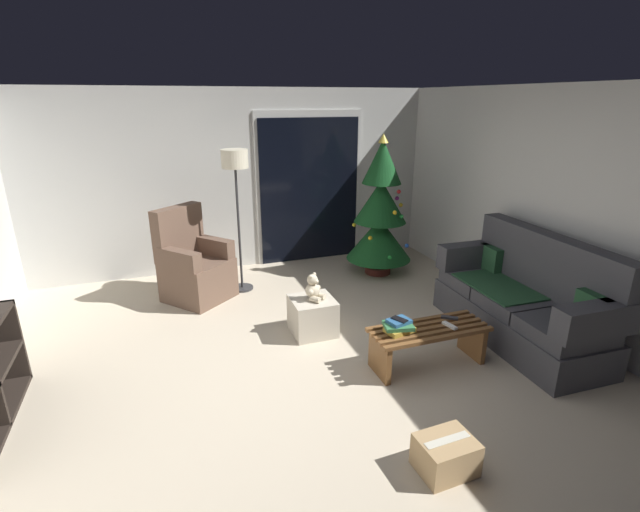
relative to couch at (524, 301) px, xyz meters
The scene contains 17 objects.
ground_plane 2.35m from the couch, behind, with size 7.00×7.00×0.00m, color beige.
wall_back 4.01m from the couch, 126.27° to the left, with size 5.72×0.12×2.50m, color silver.
wall_right 1.01m from the couch, 10.29° to the left, with size 0.12×6.00×2.50m, color silver.
patio_door_frame 3.41m from the couch, 112.39° to the left, with size 1.60×0.02×2.20m, color silver.
patio_door_glass 3.38m from the couch, 112.50° to the left, with size 1.50×0.02×2.10m, color black.
couch is the anchor object (origin of this frame).
coffee_table 1.21m from the couch, behind, with size 1.10×0.40×0.39m.
remote_graphite 0.93m from the couch, behind, with size 0.04×0.16×0.02m, color #333338.
remote_white 1.03m from the couch, 169.59° to the right, with size 0.04×0.16×0.02m, color silver.
book_stack 1.50m from the couch, behind, with size 0.30×0.24×0.11m.
cell_phone 1.50m from the couch, behind, with size 0.07×0.14×0.01m, color black.
christmas_tree 2.28m from the couch, 104.62° to the left, with size 0.90×0.90×1.93m.
armchair 3.75m from the couch, 145.04° to the left, with size 0.96×0.97×1.13m.
floor_lamp 3.52m from the couch, 138.15° to the left, with size 0.32×0.32×1.78m.
ottoman 2.16m from the couch, 158.07° to the left, with size 0.44×0.44×0.38m, color beige.
teddy_bear_cream 2.15m from the couch, 158.21° to the left, with size 0.21×0.22×0.29m.
cardboard_box_taped_mid_floor 2.21m from the couch, 144.03° to the right, with size 0.38×0.31×0.25m.
Camera 1 is at (-1.06, -3.40, 2.35)m, focal length 25.68 mm.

